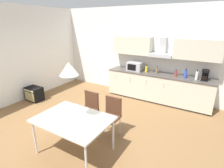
{
  "coord_description": "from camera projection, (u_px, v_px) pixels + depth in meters",
  "views": [
    {
      "loc": [
        2.43,
        -2.78,
        2.38
      ],
      "look_at": [
        0.42,
        0.59,
        1.0
      ],
      "focal_mm": 28.0,
      "sensor_mm": 36.0,
      "label": 1
    }
  ],
  "objects": [
    {
      "name": "chair_far_left",
      "position": [
        89.0,
        106.0,
        4.08
      ],
      "size": [
        0.4,
        0.4,
        0.87
      ],
      "color": "#4C2D1E",
      "rests_on": "ground_plane"
    },
    {
      "name": "bottle_brown",
      "position": [
        157.0,
        70.0,
        5.43
      ],
      "size": [
        0.08,
        0.08,
        0.22
      ],
      "color": "brown",
      "rests_on": "kitchen_counter"
    },
    {
      "name": "bottle_white",
      "position": [
        197.0,
        76.0,
        4.79
      ],
      "size": [
        0.07,
        0.07,
        0.29
      ],
      "color": "white",
      "rests_on": "kitchen_counter"
    },
    {
      "name": "wall_back",
      "position": [
        134.0,
        51.0,
        5.98
      ],
      "size": [
        6.54,
        0.1,
        2.89
      ],
      "primitive_type": "cube",
      "color": "white",
      "rests_on": "ground_plane"
    },
    {
      "name": "dining_table",
      "position": [
        73.0,
        121.0,
        3.19
      ],
      "size": [
        1.34,
        0.95,
        0.74
      ],
      "color": "silver",
      "rests_on": "ground_plane"
    },
    {
      "name": "kitchen_counter",
      "position": [
        157.0,
        87.0,
        5.53
      ],
      "size": [
        3.22,
        0.66,
        0.89
      ],
      "color": "#333333",
      "rests_on": "ground_plane"
    },
    {
      "name": "pendant_lamp",
      "position": [
        69.0,
        69.0,
        2.86
      ],
      "size": [
        0.32,
        0.32,
        0.22
      ],
      "primitive_type": "cone",
      "color": "silver"
    },
    {
      "name": "ground_plane",
      "position": [
        85.0,
        127.0,
        4.22
      ],
      "size": [
        8.18,
        8.17,
        0.02
      ],
      "primitive_type": "cube",
      "color": "brown"
    },
    {
      "name": "backsplash_tile",
      "position": [
        162.0,
        64.0,
        5.55
      ],
      "size": [
        3.2,
        0.02,
        0.48
      ],
      "primitive_type": "cube",
      "color": "silver",
      "rests_on": "kitchen_counter"
    },
    {
      "name": "bottle_yellow",
      "position": [
        146.0,
        69.0,
        5.55
      ],
      "size": [
        0.08,
        0.08,
        0.24
      ],
      "color": "yellow",
      "rests_on": "kitchen_counter"
    },
    {
      "name": "microwave",
      "position": [
        135.0,
        66.0,
        5.72
      ],
      "size": [
        0.48,
        0.35,
        0.28
      ],
      "color": "#ADADB2",
      "rests_on": "kitchen_counter"
    },
    {
      "name": "upper_wall_cabinets",
      "position": [
        162.0,
        48.0,
        5.24
      ],
      "size": [
        3.2,
        0.4,
        0.57
      ],
      "color": "beige"
    },
    {
      "name": "chair_far_right",
      "position": [
        111.0,
        113.0,
        3.79
      ],
      "size": [
        0.41,
        0.41,
        0.87
      ],
      "color": "#4C2D1E",
      "rests_on": "ground_plane"
    },
    {
      "name": "wall_left",
      "position": [
        7.0,
        57.0,
        5.07
      ],
      "size": [
        0.1,
        6.54,
        2.89
      ],
      "primitive_type": "cube",
      "color": "white",
      "rests_on": "ground_plane"
    },
    {
      "name": "bottle_blue",
      "position": [
        186.0,
        74.0,
        4.95
      ],
      "size": [
        0.08,
        0.08,
        0.27
      ],
      "color": "blue",
      "rests_on": "kitchen_counter"
    },
    {
      "name": "guitar_amp",
      "position": [
        34.0,
        94.0,
        5.61
      ],
      "size": [
        0.52,
        0.37,
        0.44
      ],
      "color": "black",
      "rests_on": "ground_plane"
    },
    {
      "name": "coffee_maker",
      "position": [
        205.0,
        75.0,
        4.75
      ],
      "size": [
        0.18,
        0.19,
        0.3
      ],
      "color": "black",
      "rests_on": "kitchen_counter"
    },
    {
      "name": "bottle_red",
      "position": [
        176.0,
        74.0,
        5.1
      ],
      "size": [
        0.06,
        0.06,
        0.21
      ],
      "color": "red",
      "rests_on": "kitchen_counter"
    }
  ]
}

